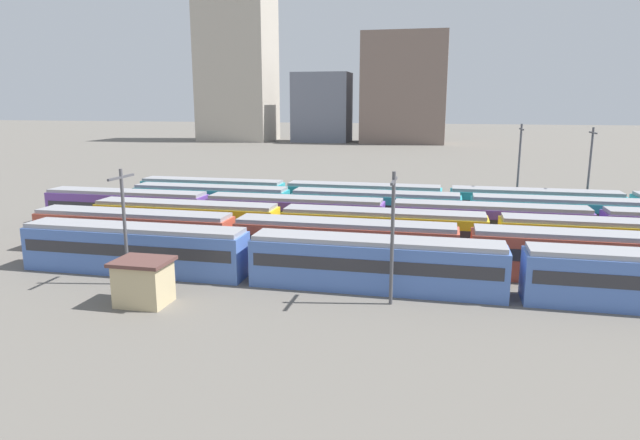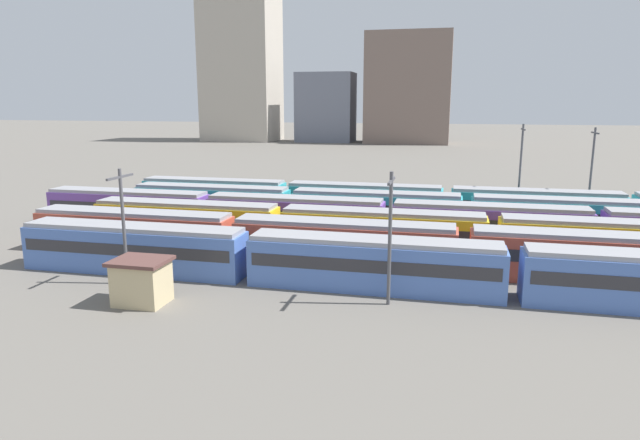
{
  "view_description": "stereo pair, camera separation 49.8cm",
  "coord_description": "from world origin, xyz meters",
  "px_view_note": "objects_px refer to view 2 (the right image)",
  "views": [
    {
      "loc": [
        21.97,
        -38.05,
        13.13
      ],
      "look_at": [
        10.52,
        13.0,
        2.04
      ],
      "focal_mm": 31.4,
      "sensor_mm": 36.0,
      "label": 1
    },
    {
      "loc": [
        22.46,
        -37.94,
        13.13
      ],
      "look_at": [
        10.52,
        13.0,
        2.04
      ],
      "focal_mm": 31.4,
      "sensor_mm": 36.0,
      "label": 2
    }
  ],
  "objects_px": {
    "train_track_0": "(514,273)",
    "catenary_pole_1": "(520,166)",
    "train_track_4": "(564,217)",
    "train_track_2": "(614,243)",
    "catenary_pole_2": "(123,220)",
    "signal_hut": "(142,281)",
    "catenary_pole_0": "(390,232)",
    "train_track_1": "(596,258)",
    "train_track_5": "(630,210)",
    "train_track_3": "(598,229)",
    "catenary_pole_3": "(591,170)"
  },
  "relations": [
    {
      "from": "catenary_pole_3",
      "to": "train_track_2",
      "type": "bearing_deg",
      "value": -96.08
    },
    {
      "from": "catenary_pole_3",
      "to": "signal_hut",
      "type": "xyz_separation_m",
      "value": [
        -34.74,
        -35.39,
        -4.2
      ]
    },
    {
      "from": "catenary_pole_3",
      "to": "signal_hut",
      "type": "relative_size",
      "value": 2.89
    },
    {
      "from": "train_track_0",
      "to": "train_track_4",
      "type": "height_order",
      "value": "same"
    },
    {
      "from": "catenary_pole_0",
      "to": "signal_hut",
      "type": "relative_size",
      "value": 2.45
    },
    {
      "from": "train_track_3",
      "to": "catenary_pole_2",
      "type": "bearing_deg",
      "value": -152.78
    },
    {
      "from": "signal_hut",
      "to": "train_track_4",
      "type": "bearing_deg",
      "value": 41.4
    },
    {
      "from": "train_track_1",
      "to": "catenary_pole_0",
      "type": "relative_size",
      "value": 10.6
    },
    {
      "from": "catenary_pole_1",
      "to": "catenary_pole_0",
      "type": "bearing_deg",
      "value": -109.56
    },
    {
      "from": "train_track_0",
      "to": "train_track_4",
      "type": "bearing_deg",
      "value": 71.89
    },
    {
      "from": "train_track_4",
      "to": "signal_hut",
      "type": "distance_m",
      "value": 41.04
    },
    {
      "from": "train_track_0",
      "to": "train_track_4",
      "type": "distance_m",
      "value": 21.88
    },
    {
      "from": "catenary_pole_0",
      "to": "catenary_pole_3",
      "type": "relative_size",
      "value": 0.85
    },
    {
      "from": "train_track_3",
      "to": "train_track_5",
      "type": "height_order",
      "value": "same"
    },
    {
      "from": "train_track_1",
      "to": "catenary_pole_1",
      "type": "xyz_separation_m",
      "value": [
        -2.99,
        23.91,
        4.0
      ]
    },
    {
      "from": "train_track_1",
      "to": "train_track_5",
      "type": "xyz_separation_m",
      "value": [
        7.94,
        20.8,
        0.0
      ]
    },
    {
      "from": "catenary_pole_1",
      "to": "catenary_pole_3",
      "type": "height_order",
      "value": "catenary_pole_1"
    },
    {
      "from": "train_track_0",
      "to": "train_track_2",
      "type": "xyz_separation_m",
      "value": [
        8.77,
        10.4,
        0.0
      ]
    },
    {
      "from": "catenary_pole_1",
      "to": "catenary_pole_2",
      "type": "bearing_deg",
      "value": -133.63
    },
    {
      "from": "train_track_0",
      "to": "train_track_1",
      "type": "height_order",
      "value": "same"
    },
    {
      "from": "train_track_4",
      "to": "train_track_5",
      "type": "xyz_separation_m",
      "value": [
        7.4,
        5.2,
        0.0
      ]
    },
    {
      "from": "catenary_pole_0",
      "to": "signal_hut",
      "type": "distance_m",
      "value": 16.64
    },
    {
      "from": "train_track_0",
      "to": "train_track_4",
      "type": "xyz_separation_m",
      "value": [
        6.8,
        20.8,
        0.0
      ]
    },
    {
      "from": "train_track_4",
      "to": "catenary_pole_1",
      "type": "relative_size",
      "value": 8.75
    },
    {
      "from": "catenary_pole_3",
      "to": "signal_hut",
      "type": "height_order",
      "value": "catenary_pole_3"
    },
    {
      "from": "train_track_0",
      "to": "train_track_3",
      "type": "relative_size",
      "value": 0.66
    },
    {
      "from": "train_track_5",
      "to": "catenary_pole_2",
      "type": "height_order",
      "value": "catenary_pole_2"
    },
    {
      "from": "train_track_3",
      "to": "catenary_pole_3",
      "type": "bearing_deg",
      "value": 81.39
    },
    {
      "from": "train_track_1",
      "to": "train_track_4",
      "type": "distance_m",
      "value": 15.61
    },
    {
      "from": "signal_hut",
      "to": "train_track_3",
      "type": "bearing_deg",
      "value": 33.86
    },
    {
      "from": "catenary_pole_1",
      "to": "signal_hut",
      "type": "height_order",
      "value": "catenary_pole_1"
    },
    {
      "from": "catenary_pole_3",
      "to": "train_track_1",
      "type": "bearing_deg",
      "value": -100.67
    },
    {
      "from": "train_track_0",
      "to": "catenary_pole_3",
      "type": "bearing_deg",
      "value": 69.68
    },
    {
      "from": "train_track_5",
      "to": "catenary_pole_1",
      "type": "distance_m",
      "value": 12.05
    },
    {
      "from": "train_track_1",
      "to": "train_track_5",
      "type": "distance_m",
      "value": 22.26
    },
    {
      "from": "train_track_4",
      "to": "catenary_pole_2",
      "type": "xyz_separation_m",
      "value": [
        -34.04,
        -23.69,
        2.87
      ]
    },
    {
      "from": "train_track_1",
      "to": "catenary_pole_1",
      "type": "bearing_deg",
      "value": 97.14
    },
    {
      "from": "train_track_1",
      "to": "catenary_pole_2",
      "type": "distance_m",
      "value": 34.59
    },
    {
      "from": "train_track_0",
      "to": "catenary_pole_1",
      "type": "height_order",
      "value": "catenary_pole_1"
    },
    {
      "from": "train_track_3",
      "to": "catenary_pole_3",
      "type": "xyz_separation_m",
      "value": [
        2.04,
        13.45,
        3.85
      ]
    },
    {
      "from": "train_track_3",
      "to": "catenary_pole_3",
      "type": "relative_size",
      "value": 10.83
    },
    {
      "from": "catenary_pole_2",
      "to": "signal_hut",
      "type": "height_order",
      "value": "catenary_pole_2"
    },
    {
      "from": "train_track_4",
      "to": "catenary_pole_3",
      "type": "height_order",
      "value": "catenary_pole_3"
    },
    {
      "from": "train_track_5",
      "to": "train_track_4",
      "type": "bearing_deg",
      "value": -144.89
    },
    {
      "from": "train_track_5",
      "to": "catenary_pole_0",
      "type": "distance_m",
      "value": 36.54
    },
    {
      "from": "catenary_pole_2",
      "to": "signal_hut",
      "type": "relative_size",
      "value": 2.36
    },
    {
      "from": "train_track_0",
      "to": "train_track_2",
      "type": "distance_m",
      "value": 13.6
    },
    {
      "from": "train_track_0",
      "to": "catenary_pole_1",
      "type": "distance_m",
      "value": 29.57
    },
    {
      "from": "train_track_5",
      "to": "train_track_3",
      "type": "bearing_deg",
      "value": -117.79
    },
    {
      "from": "train_track_0",
      "to": "train_track_1",
      "type": "distance_m",
      "value": 8.14
    }
  ]
}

